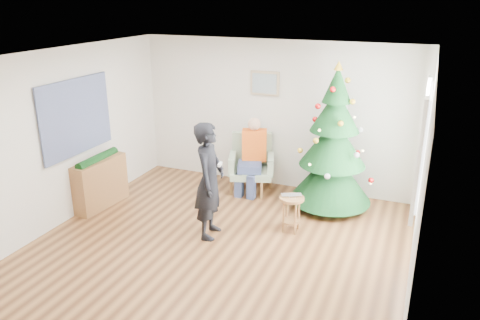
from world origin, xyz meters
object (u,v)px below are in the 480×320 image
at_px(standing_man, 209,181).
at_px(console, 100,183).
at_px(stool, 291,214).
at_px(christmas_tree, 333,144).
at_px(armchair, 251,170).

height_order(standing_man, console, standing_man).
bearing_deg(console, stool, 11.15).
height_order(christmas_tree, armchair, christmas_tree).
distance_m(armchair, console, 2.57).
xyz_separation_m(christmas_tree, armchair, (-1.43, 0.16, -0.70)).
xyz_separation_m(stool, console, (-3.14, -0.34, 0.12)).
bearing_deg(armchair, console, -161.65).
bearing_deg(christmas_tree, console, -158.21).
bearing_deg(christmas_tree, standing_man, -131.02).
bearing_deg(christmas_tree, armchair, 173.81).
xyz_separation_m(christmas_tree, stool, (-0.35, -1.05, -0.79)).
xyz_separation_m(stool, standing_man, (-1.05, -0.55, 0.57)).
bearing_deg(standing_man, christmas_tree, -50.51).
bearing_deg(stool, armchair, 131.95).
distance_m(stool, standing_man, 1.31).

